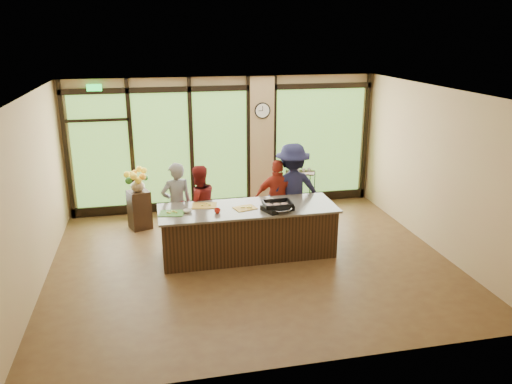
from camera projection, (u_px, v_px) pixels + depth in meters
name	position (u px, v px, depth m)	size (l,w,h in m)	color
floor	(251.00, 261.00, 8.97)	(7.00, 7.00, 0.00)	#4D301B
ceiling	(251.00, 92.00, 8.04)	(7.00, 7.00, 0.00)	silver
back_wall	(224.00, 144.00, 11.30)	(7.00, 7.00, 0.00)	tan
left_wall	(32.00, 195.00, 7.81)	(6.00, 6.00, 0.00)	tan
right_wall	(436.00, 170.00, 9.21)	(6.00, 6.00, 0.00)	tan
window_wall	(232.00, 149.00, 11.32)	(6.90, 0.12, 3.00)	tan
island_base	(248.00, 232.00, 9.11)	(3.10, 1.00, 0.88)	#321D10
countertop	(248.00, 208.00, 8.97)	(3.20, 1.10, 0.04)	#6D655A
wall_clock	(262.00, 111.00, 11.11)	(0.36, 0.04, 0.36)	black
cook_left	(177.00, 204.00, 9.44)	(0.59, 0.39, 1.63)	gray
cook_midleft	(199.00, 204.00, 9.56)	(0.75, 0.59, 1.55)	maroon
cook_midright	(278.00, 199.00, 9.81)	(0.93, 0.39, 1.58)	maroon
cook_right	(292.00, 190.00, 9.87)	(1.21, 0.70, 1.88)	#1A1B3A
roasting_pan	(277.00, 208.00, 8.81)	(0.49, 0.38, 0.09)	black
mixing_bowl	(281.00, 210.00, 8.71)	(0.36, 0.36, 0.09)	silver
cutting_board_left	(172.00, 213.00, 8.66)	(0.42, 0.32, 0.01)	#488B32
cutting_board_center	(204.00, 206.00, 9.04)	(0.45, 0.34, 0.01)	gold
cutting_board_right	(245.00, 208.00, 8.92)	(0.38, 0.28, 0.01)	gold
prep_bowl_near	(187.00, 211.00, 8.72)	(0.16, 0.16, 0.05)	white
prep_bowl_mid	(266.00, 204.00, 9.10)	(0.12, 0.12, 0.04)	white
prep_bowl_far	(270.00, 200.00, 9.32)	(0.14, 0.14, 0.04)	white
red_ramekin	(217.00, 211.00, 8.67)	(0.11, 0.11, 0.09)	red
flower_stand	(139.00, 210.00, 10.36)	(0.40, 0.40, 0.81)	#321D10
flower_vase	(137.00, 184.00, 10.19)	(0.28, 0.28, 0.30)	olive
bar_cart	(300.00, 183.00, 11.71)	(0.75, 0.61, 0.90)	#321D10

